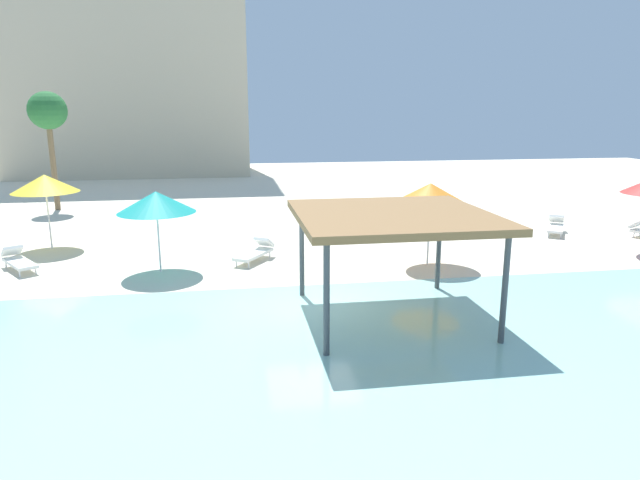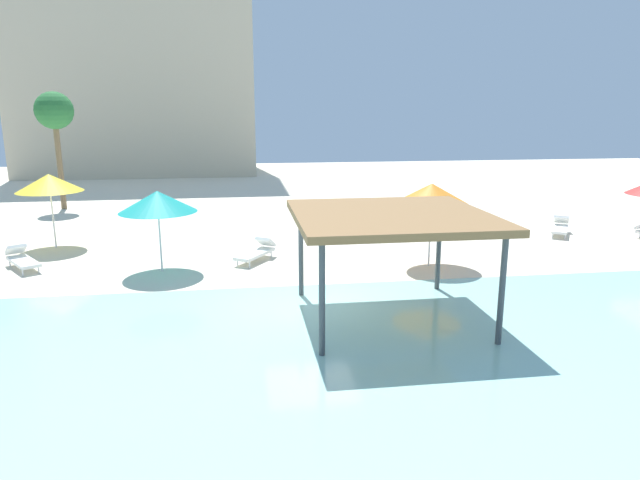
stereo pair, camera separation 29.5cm
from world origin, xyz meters
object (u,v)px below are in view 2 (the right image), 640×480
Objects in this scene: shade_pavilion at (391,219)px; beach_umbrella_orange_1 at (432,193)px; beach_umbrella_teal_0 at (158,202)px; lounge_chair_1 at (257,251)px; lounge_chair_2 at (22,259)px; lounge_chair_0 at (560,227)px; beach_umbrella_yellow_3 at (49,183)px; palm_tree_0 at (54,113)px.

beach_umbrella_orange_1 reaches higher than shade_pavilion.
beach_umbrella_teal_0 is at bearing 140.34° from shade_pavilion.
lounge_chair_1 and lounge_chair_2 have the same top height.
lounge_chair_0 and lounge_chair_1 have the same top height.
beach_umbrella_yellow_3 reaches higher than lounge_chair_1.
palm_tree_0 is (-6.61, 12.69, 2.64)m from beach_umbrella_teal_0.
beach_umbrella_yellow_3 reaches higher than lounge_chair_2.
beach_umbrella_orange_1 is 1.47× the size of lounge_chair_1.
beach_umbrella_teal_0 reaches higher than lounge_chair_2.
lounge_chair_2 is at bearing 168.00° from beach_umbrella_teal_0.
beach_umbrella_yellow_3 is 0.47× the size of palm_tree_0.
shade_pavilion reaches higher than lounge_chair_2.
beach_umbrella_orange_1 reaches higher than lounge_chair_1.
beach_umbrella_teal_0 is 3.82m from lounge_chair_1.
lounge_chair_2 is (-13.52, 1.61, -2.14)m from beach_umbrella_orange_1.
lounge_chair_1 is (-5.72, 1.51, -2.14)m from beach_umbrella_orange_1.
beach_umbrella_orange_1 is 20.57m from palm_tree_0.
shade_pavilion is 2.46× the size of lounge_chair_0.
beach_umbrella_teal_0 is 5.15m from lounge_chair_2.
beach_umbrella_teal_0 reaches higher than lounge_chair_1.
lounge_chair_1 is at bearing 165.21° from beach_umbrella_orange_1.
palm_tree_0 is (-12.86, 17.87, 2.37)m from shade_pavilion.
beach_umbrella_teal_0 is at bearing 175.99° from beach_umbrella_orange_1.
lounge_chair_0 is 24.89m from palm_tree_0.
shade_pavilion is at bearing -40.39° from beach_umbrella_yellow_3.
lounge_chair_2 is at bearing -50.83° from lounge_chair_0.
palm_tree_0 is at bearing 117.51° from beach_umbrella_teal_0.
shade_pavilion is at bearing 60.69° from lounge_chair_1.
shade_pavilion is 2.47× the size of lounge_chair_1.
lounge_chair_0 is 0.32× the size of palm_tree_0.
lounge_chair_0 is 20.70m from lounge_chair_2.
beach_umbrella_teal_0 is 14.55m from palm_tree_0.
beach_umbrella_teal_0 is 8.89m from beach_umbrella_orange_1.
lounge_chair_1 is 1.01× the size of lounge_chair_2.
beach_umbrella_orange_1 is 13.78m from lounge_chair_2.
shade_pavilion is 1.67× the size of beach_umbrella_yellow_3.
shade_pavilion is at bearing 25.87° from lounge_chair_2.
lounge_chair_0 is (9.69, 8.38, -2.24)m from shade_pavilion.
palm_tree_0 is at bearing -79.80° from lounge_chair_0.
shade_pavilion is 2.48× the size of lounge_chair_2.
lounge_chair_2 is (-20.58, -2.21, 0.00)m from lounge_chair_0.
palm_tree_0 is (-9.76, 11.80, 4.61)m from lounge_chair_1.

